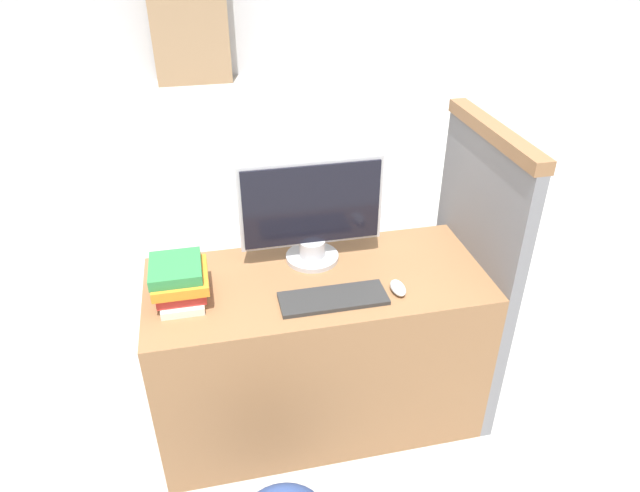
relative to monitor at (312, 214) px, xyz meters
name	(u,v)px	position (x,y,z in m)	size (l,w,h in m)	color
ground_plane	(332,464)	(-0.01, -0.44, -0.94)	(20.00, 20.00, 0.00)	#B2B2AD
desk	(317,350)	(-0.01, -0.14, -0.58)	(1.32, 0.58, 0.73)	#8C603D
carrel_divider	(472,269)	(0.67, -0.09, -0.29)	(0.07, 0.68, 1.28)	slate
monitor	(312,214)	(0.00, 0.00, 0.00)	(0.56, 0.21, 0.43)	#B7B7BC
keyboard	(333,298)	(0.02, -0.29, -0.20)	(0.40, 0.15, 0.02)	#2D2D2D
mouse	(398,288)	(0.27, -0.29, -0.19)	(0.05, 0.10, 0.03)	silver
book_stack	(180,281)	(-0.52, -0.15, -0.13)	(0.20, 0.26, 0.15)	silver
bookshelf_far	(187,2)	(-0.38, 5.42, -0.02)	(0.91, 0.32, 1.86)	#9E7A56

